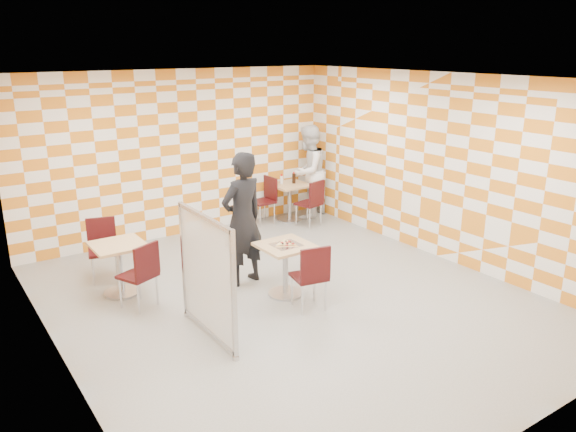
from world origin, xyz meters
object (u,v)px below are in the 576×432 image
object	(u,v)px
second_table	(290,196)
empty_table	(119,260)
soda_bottle	(294,178)
main_table	(285,261)
chair_second_front	(312,200)
chair_empty_near	(142,270)
sport_bottle	(282,180)
chair_second_side	(266,196)
chair_main_front	(312,273)
man_dark	(242,219)
partition	(207,276)
chair_empty_far	(102,244)
man_white	(308,172)

from	to	relation	value
second_table	empty_table	size ratio (longest dim) A/B	1.00
soda_bottle	main_table	bearing A→B (deg)	-126.88
chair_second_front	chair_empty_near	world-z (taller)	same
second_table	sport_bottle	bearing A→B (deg)	142.78
chair_second_side	chair_main_front	bearing A→B (deg)	-113.52
man_dark	sport_bottle	size ratio (longest dim) A/B	9.85
second_table	empty_table	xyz separation A→B (m)	(-3.95, -1.52, 0.00)
partition	second_table	bearing A→B (deg)	43.79
chair_empty_near	chair_second_side	bearing A→B (deg)	33.87
main_table	chair_empty_far	bearing A→B (deg)	133.17
sport_bottle	main_table	bearing A→B (deg)	-122.92
chair_empty_far	sport_bottle	size ratio (longest dim) A/B	4.62
soda_bottle	chair_second_front	bearing A→B (deg)	-89.49
partition	man_dark	distance (m)	1.67
chair_empty_near	soda_bottle	distance (m)	4.52
chair_empty_near	man_dark	xyz separation A→B (m)	(1.54, -0.01, 0.44)
chair_second_side	sport_bottle	bearing A→B (deg)	-2.01
chair_main_front	sport_bottle	bearing A→B (deg)	61.80
chair_second_front	chair_empty_near	bearing A→B (deg)	-158.77
empty_table	sport_bottle	distance (m)	4.17
empty_table	man_white	xyz separation A→B (m)	(4.41, 1.52, 0.43)
second_table	chair_main_front	bearing A→B (deg)	-120.45
chair_empty_near	man_dark	world-z (taller)	man_dark
man_white	soda_bottle	bearing A→B (deg)	-24.95
sport_bottle	soda_bottle	size ratio (longest dim) A/B	0.87
sport_bottle	chair_empty_near	bearing A→B (deg)	-148.89
main_table	second_table	size ratio (longest dim) A/B	1.00
second_table	man_dark	distance (m)	3.21
chair_main_front	chair_second_front	world-z (taller)	same
chair_main_front	partition	world-z (taller)	partition
main_table	chair_main_front	distance (m)	0.62
second_table	chair_second_front	bearing A→B (deg)	-79.79
man_white	chair_second_side	bearing A→B (deg)	-31.42
partition	man_dark	bearing A→B (deg)	45.28
empty_table	chair_main_front	size ratio (longest dim) A/B	0.81
chair_second_side	man_white	world-z (taller)	man_white
chair_empty_near	empty_table	bearing A→B (deg)	98.75
chair_second_front	partition	size ratio (longest dim) A/B	0.60
man_white	sport_bottle	xyz separation A→B (m)	(-0.59, 0.10, -0.10)
chair_main_front	man_white	bearing A→B (deg)	54.28
partition	main_table	bearing A→B (deg)	18.22
main_table	soda_bottle	size ratio (longest dim) A/B	3.26
empty_table	chair_empty_far	world-z (taller)	chair_empty_far
man_white	sport_bottle	distance (m)	0.60
chair_main_front	man_white	world-z (taller)	man_white
chair_main_front	chair_empty_near	xyz separation A→B (m)	(-1.81, 1.33, 0.00)
second_table	partition	size ratio (longest dim) A/B	0.48
sport_bottle	man_white	bearing A→B (deg)	-9.42
sport_bottle	chair_second_side	bearing A→B (deg)	177.99
chair_empty_far	man_white	size ratio (longest dim) A/B	0.49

